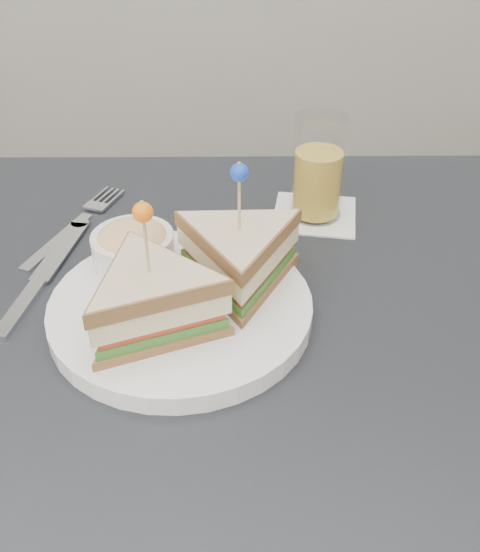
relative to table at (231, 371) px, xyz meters
The scene contains 5 objects.
table is the anchor object (origin of this frame).
plate_meal 0.13m from the table, 167.69° to the left, with size 0.33×0.31×0.16m.
cutlery_fork 0.29m from the table, 135.44° to the left, with size 0.10×0.21×0.01m.
cutlery_knife 0.24m from the table, 161.06° to the left, with size 0.06×0.24×0.01m.
drink_set 0.28m from the table, 62.58° to the left, with size 0.12×0.12×0.14m.
Camera 1 is at (0.01, -0.50, 1.17)m, focal length 40.00 mm.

